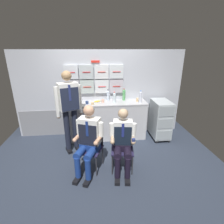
{
  "coord_description": "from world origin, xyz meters",
  "views": [
    {
      "loc": [
        -0.14,
        -2.89,
        2.15
      ],
      "look_at": [
        0.16,
        0.07,
        1.06
      ],
      "focal_mm": 27.51,
      "sensor_mm": 36.0,
      "label": 1
    }
  ],
  "objects_px": {
    "service_trolley": "(160,119)",
    "coffee_cup_white": "(87,102)",
    "folding_chair_left": "(92,143)",
    "folding_chair_right": "(122,143)",
    "snack_banana": "(97,101)",
    "crew_member_right": "(123,140)",
    "crew_member_left": "(88,137)",
    "water_bottle_short": "(124,95)",
    "crew_member_standing": "(69,105)"
  },
  "relations": [
    {
      "from": "coffee_cup_white",
      "to": "snack_banana",
      "type": "height_order",
      "value": "coffee_cup_white"
    },
    {
      "from": "folding_chair_right",
      "to": "coffee_cup_white",
      "type": "bearing_deg",
      "value": 121.0
    },
    {
      "from": "water_bottle_short",
      "to": "folding_chair_left",
      "type": "bearing_deg",
      "value": -122.32
    },
    {
      "from": "folding_chair_left",
      "to": "crew_member_standing",
      "type": "xyz_separation_m",
      "value": [
        -0.45,
        0.6,
        0.57
      ]
    },
    {
      "from": "service_trolley",
      "to": "crew_member_right",
      "type": "xyz_separation_m",
      "value": [
        -1.15,
        -1.18,
        0.13
      ]
    },
    {
      "from": "folding_chair_left",
      "to": "coffee_cup_white",
      "type": "xyz_separation_m",
      "value": [
        -0.1,
        1.05,
        0.47
      ]
    },
    {
      "from": "coffee_cup_white",
      "to": "snack_banana",
      "type": "relative_size",
      "value": 0.42
    },
    {
      "from": "crew_member_standing",
      "to": "snack_banana",
      "type": "bearing_deg",
      "value": 44.75
    },
    {
      "from": "crew_member_right",
      "to": "crew_member_standing",
      "type": "distance_m",
      "value": 1.36
    },
    {
      "from": "snack_banana",
      "to": "crew_member_right",
      "type": "bearing_deg",
      "value": -73.87
    },
    {
      "from": "service_trolley",
      "to": "folding_chair_left",
      "type": "xyz_separation_m",
      "value": [
        -1.69,
        -0.96,
        -0.02
      ]
    },
    {
      "from": "folding_chair_right",
      "to": "crew_member_standing",
      "type": "bearing_deg",
      "value": 146.95
    },
    {
      "from": "crew_member_left",
      "to": "crew_member_right",
      "type": "bearing_deg",
      "value": -7.18
    },
    {
      "from": "crew_member_left",
      "to": "crew_member_standing",
      "type": "xyz_separation_m",
      "value": [
        -0.39,
        0.75,
        0.38
      ]
    },
    {
      "from": "snack_banana",
      "to": "crew_member_standing",
      "type": "bearing_deg",
      "value": -135.25
    },
    {
      "from": "water_bottle_short",
      "to": "coffee_cup_white",
      "type": "relative_size",
      "value": 4.15
    },
    {
      "from": "folding_chair_left",
      "to": "crew_member_right",
      "type": "height_order",
      "value": "crew_member_right"
    },
    {
      "from": "water_bottle_short",
      "to": "snack_banana",
      "type": "relative_size",
      "value": 1.72
    },
    {
      "from": "service_trolley",
      "to": "crew_member_left",
      "type": "bearing_deg",
      "value": -147.65
    },
    {
      "from": "folding_chair_right",
      "to": "water_bottle_short",
      "type": "height_order",
      "value": "water_bottle_short"
    },
    {
      "from": "crew_member_right",
      "to": "water_bottle_short",
      "type": "height_order",
      "value": "water_bottle_short"
    },
    {
      "from": "service_trolley",
      "to": "coffee_cup_white",
      "type": "relative_size",
      "value": 13.61
    },
    {
      "from": "crew_member_standing",
      "to": "coffee_cup_white",
      "type": "relative_size",
      "value": 24.63
    },
    {
      "from": "crew_member_right",
      "to": "coffee_cup_white",
      "type": "distance_m",
      "value": 1.47
    },
    {
      "from": "water_bottle_short",
      "to": "coffee_cup_white",
      "type": "bearing_deg",
      "value": -165.79
    },
    {
      "from": "water_bottle_short",
      "to": "coffee_cup_white",
      "type": "height_order",
      "value": "water_bottle_short"
    },
    {
      "from": "service_trolley",
      "to": "snack_banana",
      "type": "height_order",
      "value": "same"
    },
    {
      "from": "crew_member_left",
      "to": "folding_chair_right",
      "type": "distance_m",
      "value": 0.66
    },
    {
      "from": "folding_chair_left",
      "to": "crew_member_left",
      "type": "xyz_separation_m",
      "value": [
        -0.06,
        -0.15,
        0.19
      ]
    },
    {
      "from": "service_trolley",
      "to": "crew_member_right",
      "type": "distance_m",
      "value": 1.65
    },
    {
      "from": "service_trolley",
      "to": "folding_chair_left",
      "type": "relative_size",
      "value": 1.19
    },
    {
      "from": "coffee_cup_white",
      "to": "snack_banana",
      "type": "bearing_deg",
      "value": 28.21
    },
    {
      "from": "folding_chair_right",
      "to": "crew_member_standing",
      "type": "relative_size",
      "value": 0.47
    },
    {
      "from": "service_trolley",
      "to": "snack_banana",
      "type": "xyz_separation_m",
      "value": [
        -1.55,
        0.22,
        0.44
      ]
    },
    {
      "from": "folding_chair_left",
      "to": "crew_member_left",
      "type": "height_order",
      "value": "crew_member_left"
    },
    {
      "from": "folding_chair_left",
      "to": "snack_banana",
      "type": "bearing_deg",
      "value": 83.39
    },
    {
      "from": "coffee_cup_white",
      "to": "crew_member_right",
      "type": "bearing_deg",
      "value": -63.06
    },
    {
      "from": "folding_chair_right",
      "to": "coffee_cup_white",
      "type": "height_order",
      "value": "coffee_cup_white"
    },
    {
      "from": "service_trolley",
      "to": "crew_member_standing",
      "type": "height_order",
      "value": "crew_member_standing"
    },
    {
      "from": "coffee_cup_white",
      "to": "crew_member_standing",
      "type": "bearing_deg",
      "value": -127.38
    },
    {
      "from": "crew_member_standing",
      "to": "coffee_cup_white",
      "type": "height_order",
      "value": "crew_member_standing"
    },
    {
      "from": "folding_chair_right",
      "to": "coffee_cup_white",
      "type": "xyz_separation_m",
      "value": [
        -0.67,
        1.12,
        0.47
      ]
    },
    {
      "from": "crew_member_standing",
      "to": "folding_chair_left",
      "type": "bearing_deg",
      "value": -53.06
    },
    {
      "from": "snack_banana",
      "to": "coffee_cup_white",
      "type": "bearing_deg",
      "value": -151.79
    },
    {
      "from": "service_trolley",
      "to": "folding_chair_right",
      "type": "xyz_separation_m",
      "value": [
        -1.13,
        -1.02,
        -0.02
      ]
    },
    {
      "from": "crew_member_left",
      "to": "snack_banana",
      "type": "distance_m",
      "value": 1.37
    },
    {
      "from": "service_trolley",
      "to": "water_bottle_short",
      "type": "bearing_deg",
      "value": 159.69
    },
    {
      "from": "water_bottle_short",
      "to": "folding_chair_right",
      "type": "bearing_deg",
      "value": -100.46
    },
    {
      "from": "folding_chair_left",
      "to": "folding_chair_right",
      "type": "distance_m",
      "value": 0.57
    },
    {
      "from": "water_bottle_short",
      "to": "snack_banana",
      "type": "xyz_separation_m",
      "value": [
        -0.68,
        -0.1,
        -0.12
      ]
    }
  ]
}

